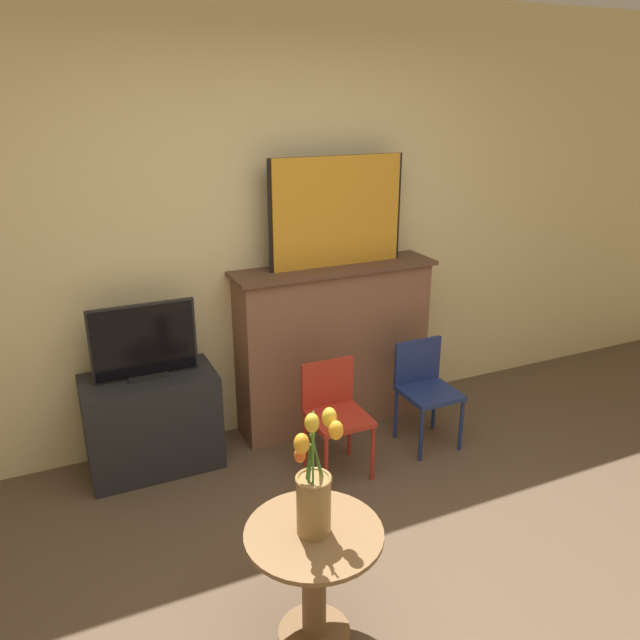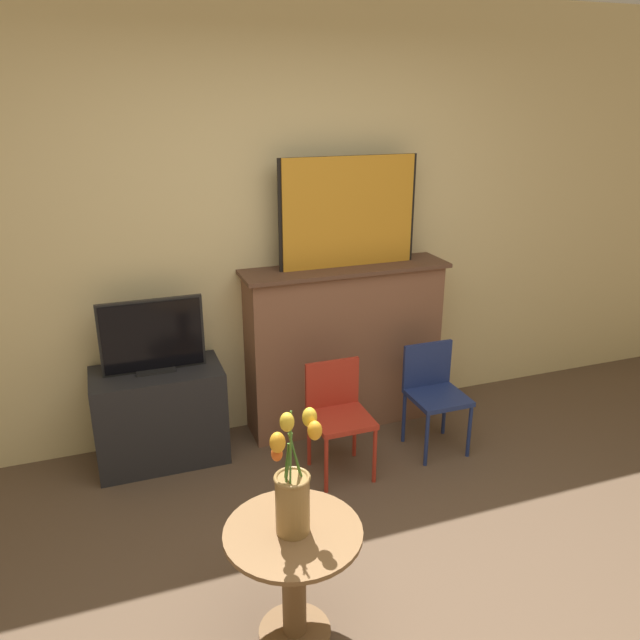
{
  "view_description": "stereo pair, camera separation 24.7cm",
  "coord_description": "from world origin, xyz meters",
  "px_view_note": "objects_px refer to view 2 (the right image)",
  "views": [
    {
      "loc": [
        -1.23,
        -1.5,
        2.14
      ],
      "look_at": [
        0.02,
        1.21,
        1.04
      ],
      "focal_mm": 35.0,
      "sensor_mm": 36.0,
      "label": 1
    },
    {
      "loc": [
        -1.0,
        -1.6,
        2.14
      ],
      "look_at": [
        0.02,
        1.21,
        1.04
      ],
      "focal_mm": 35.0,
      "sensor_mm": 36.0,
      "label": 2
    }
  ],
  "objects_px": {
    "chair_red": "(338,410)",
    "vase_tulips": "(293,488)",
    "tv_monitor": "(152,337)",
    "chair_blue": "(434,389)",
    "painting": "(349,212)"
  },
  "relations": [
    {
      "from": "chair_red",
      "to": "vase_tulips",
      "type": "distance_m",
      "value": 1.29
    },
    {
      "from": "tv_monitor",
      "to": "chair_blue",
      "type": "distance_m",
      "value": 1.74
    },
    {
      "from": "chair_blue",
      "to": "vase_tulips",
      "type": "xyz_separation_m",
      "value": [
        -1.28,
        -1.13,
        0.33
      ]
    },
    {
      "from": "painting",
      "to": "tv_monitor",
      "type": "xyz_separation_m",
      "value": [
        -1.24,
        -0.07,
        -0.63
      ]
    },
    {
      "from": "painting",
      "to": "vase_tulips",
      "type": "distance_m",
      "value": 1.99
    },
    {
      "from": "painting",
      "to": "chair_red",
      "type": "bearing_deg",
      "value": -116.66
    },
    {
      "from": "tv_monitor",
      "to": "chair_blue",
      "type": "bearing_deg",
      "value": -14.48
    },
    {
      "from": "chair_red",
      "to": "chair_blue",
      "type": "height_order",
      "value": "same"
    },
    {
      "from": "painting",
      "to": "tv_monitor",
      "type": "height_order",
      "value": "painting"
    },
    {
      "from": "tv_monitor",
      "to": "vase_tulips",
      "type": "distance_m",
      "value": 1.6
    },
    {
      "from": "vase_tulips",
      "to": "chair_red",
      "type": "bearing_deg",
      "value": 60.44
    },
    {
      "from": "tv_monitor",
      "to": "chair_red",
      "type": "height_order",
      "value": "tv_monitor"
    },
    {
      "from": "tv_monitor",
      "to": "chair_blue",
      "type": "xyz_separation_m",
      "value": [
        1.63,
        -0.42,
        -0.41
      ]
    },
    {
      "from": "tv_monitor",
      "to": "vase_tulips",
      "type": "xyz_separation_m",
      "value": [
        0.36,
        -1.56,
        -0.08
      ]
    },
    {
      "from": "painting",
      "to": "tv_monitor",
      "type": "relative_size",
      "value": 1.51
    }
  ]
}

